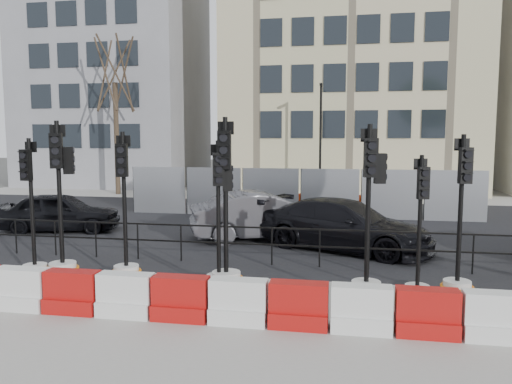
% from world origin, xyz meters
% --- Properties ---
extents(ground, '(120.00, 120.00, 0.00)m').
position_xyz_m(ground, '(0.00, 0.00, 0.00)').
color(ground, '#51514C').
rests_on(ground, ground).
extents(sidewalk_near, '(40.00, 6.00, 0.02)m').
position_xyz_m(sidewalk_near, '(0.00, -3.00, 0.01)').
color(sidewalk_near, gray).
rests_on(sidewalk_near, ground).
extents(road, '(40.00, 14.00, 0.03)m').
position_xyz_m(road, '(0.00, 7.00, 0.01)').
color(road, black).
rests_on(road, ground).
extents(sidewalk_far, '(40.00, 4.00, 0.02)m').
position_xyz_m(sidewalk_far, '(0.00, 16.00, 0.01)').
color(sidewalk_far, gray).
rests_on(sidewalk_far, ground).
extents(building_grey, '(11.00, 9.06, 14.00)m').
position_xyz_m(building_grey, '(-14.00, 21.99, 7.00)').
color(building_grey, gray).
rests_on(building_grey, ground).
extents(building_cream, '(15.00, 10.06, 18.00)m').
position_xyz_m(building_cream, '(2.00, 21.99, 9.00)').
color(building_cream, '#C1B08D').
rests_on(building_cream, ground).
extents(kerb_railing, '(18.00, 0.04, 1.00)m').
position_xyz_m(kerb_railing, '(0.00, 1.20, 0.69)').
color(kerb_railing, black).
rests_on(kerb_railing, ground).
extents(heras_fencing, '(14.33, 1.72, 2.00)m').
position_xyz_m(heras_fencing, '(-0.49, 9.71, 0.71)').
color(heras_fencing, '#979A9F').
rests_on(heras_fencing, ground).
extents(lamp_post_far, '(0.12, 0.56, 6.00)m').
position_xyz_m(lamp_post_far, '(0.50, 14.98, 3.22)').
color(lamp_post_far, black).
rests_on(lamp_post_far, ground).
extents(tree_bare_far, '(2.00, 2.00, 9.00)m').
position_xyz_m(tree_bare_far, '(-11.00, 15.50, 6.65)').
color(tree_bare_far, '#473828').
rests_on(tree_bare_far, ground).
extents(barrier_row, '(15.70, 0.50, 0.80)m').
position_xyz_m(barrier_row, '(-0.00, -2.80, 0.37)').
color(barrier_row, '#A9150D').
rests_on(barrier_row, ground).
extents(traffic_signal_a, '(0.64, 0.64, 3.24)m').
position_xyz_m(traffic_signal_a, '(-5.09, -1.10, 0.67)').
color(traffic_signal_a, '#BABAB6').
rests_on(traffic_signal_a, ground).
extents(traffic_signal_b, '(0.71, 0.71, 3.62)m').
position_xyz_m(traffic_signal_b, '(-4.45, -0.98, 0.86)').
color(traffic_signal_b, '#BABAB6').
rests_on(traffic_signal_b, ground).
extents(traffic_signal_c, '(0.67, 0.67, 3.38)m').
position_xyz_m(traffic_signal_c, '(-2.98, -0.88, 0.70)').
color(traffic_signal_c, '#BABAB6').
rests_on(traffic_signal_c, ground).
extents(traffic_signal_d, '(0.63, 0.63, 3.19)m').
position_xyz_m(traffic_signal_d, '(-0.76, -1.15, 0.76)').
color(traffic_signal_d, '#BABAB6').
rests_on(traffic_signal_d, ground).
extents(traffic_signal_e, '(0.72, 0.72, 3.67)m').
position_xyz_m(traffic_signal_e, '(-0.63, -1.11, 0.76)').
color(traffic_signal_e, '#BABAB6').
rests_on(traffic_signal_e, ground).
extents(traffic_signal_f, '(0.69, 0.69, 3.51)m').
position_xyz_m(traffic_signal_f, '(2.25, -1.24, 0.84)').
color(traffic_signal_f, '#BABAB6').
rests_on(traffic_signal_f, ground).
extents(traffic_signal_g, '(0.57, 0.57, 2.92)m').
position_xyz_m(traffic_signal_g, '(3.24, -1.09, 0.60)').
color(traffic_signal_g, '#BABAB6').
rests_on(traffic_signal_g, ground).
extents(traffic_signal_h, '(0.65, 0.65, 3.31)m').
position_xyz_m(traffic_signal_h, '(4.04, -0.79, 0.68)').
color(traffic_signal_h, '#BABAB6').
rests_on(traffic_signal_h, ground).
extents(car_a, '(3.40, 4.75, 1.37)m').
position_xyz_m(car_a, '(-7.89, 4.51, 0.69)').
color(car_a, black).
rests_on(car_a, ground).
extents(car_b, '(4.91, 5.80, 1.53)m').
position_xyz_m(car_b, '(-0.73, 4.47, 0.77)').
color(car_b, '#454449').
rests_on(car_b, ground).
extents(car_c, '(5.82, 6.59, 1.47)m').
position_xyz_m(car_c, '(1.81, 3.35, 0.73)').
color(car_c, black).
rests_on(car_c, ground).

